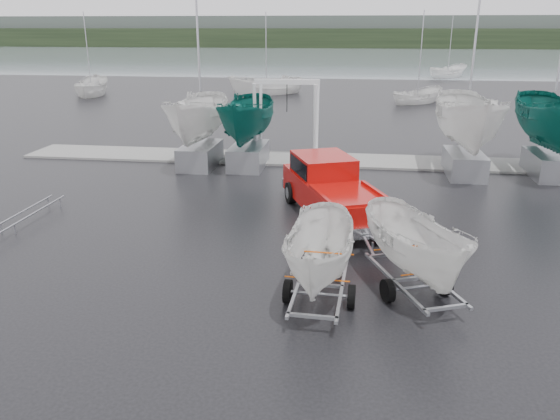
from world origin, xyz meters
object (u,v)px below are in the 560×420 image
(trailer_hitched, at_px, (420,196))
(boat_hoist, at_px, (287,108))
(pickup_truck, at_px, (329,186))
(trailer_parked, at_px, (322,202))

(trailer_hitched, height_order, boat_hoist, trailer_hitched)
(trailer_hitched, bearing_deg, pickup_truck, 90.00)
(boat_hoist, bearing_deg, trailer_parked, -79.73)
(boat_hoist, bearing_deg, pickup_truck, -72.71)
(trailer_hitched, xyz_separation_m, boat_hoist, (-5.13, 14.62, -0.02))
(pickup_truck, xyz_separation_m, trailer_parked, (0.14, -6.84, 1.56))
(pickup_truck, bearing_deg, boat_hoist, 85.16)
(pickup_truck, distance_m, trailer_parked, 7.02)
(trailer_hitched, xyz_separation_m, trailer_parked, (-2.36, -0.70, -0.05))
(trailer_parked, bearing_deg, boat_hoist, 103.00)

